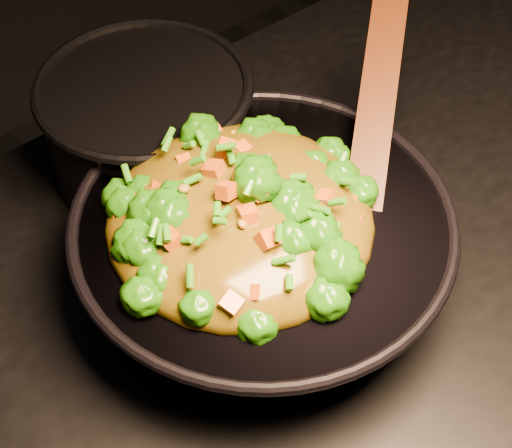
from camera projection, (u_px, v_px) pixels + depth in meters
wok at (262, 253)px, 0.76m from camera, size 0.45×0.45×0.10m
stir_fry at (239, 191)px, 0.69m from camera, size 0.31×0.31×0.09m
spatula at (377, 101)px, 0.77m from camera, size 0.19×0.17×0.10m
back_pot at (149, 127)px, 0.85m from camera, size 0.25×0.25×0.13m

